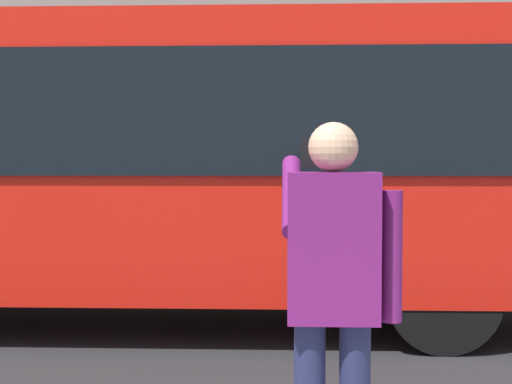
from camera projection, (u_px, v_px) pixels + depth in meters
ground_plane at (346, 320)px, 7.69m from camera, size 60.00×60.00×0.00m
red_bus at (126, 160)px, 7.54m from camera, size 9.05×2.54×3.08m
pedestrian_photographer at (333, 282)px, 3.25m from camera, size 0.53×0.52×1.70m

